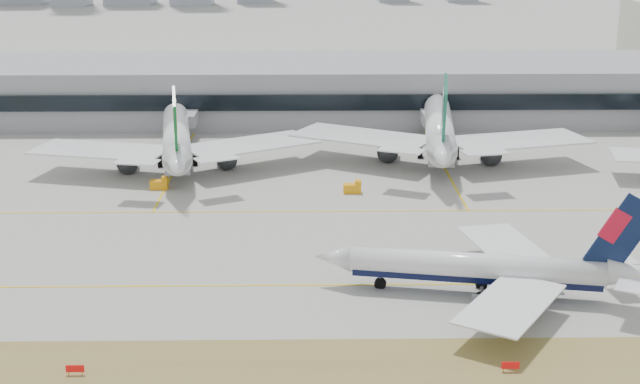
{
  "coord_description": "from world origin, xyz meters",
  "views": [
    {
      "loc": [
        7.13,
        -127.96,
        52.39
      ],
      "look_at": [
        9.46,
        18.0,
        7.5
      ],
      "focal_mm": 50.0,
      "sensor_mm": 36.0,
      "label": 1
    }
  ],
  "objects_px": {
    "taxiing_airliner": "(488,269)",
    "terminal": "(280,89)",
    "widebody_cathay": "(439,132)",
    "widebody_eva": "(177,141)"
  },
  "relations": [
    {
      "from": "taxiing_airliner",
      "to": "widebody_eva",
      "type": "height_order",
      "value": "widebody_eva"
    },
    {
      "from": "taxiing_airliner",
      "to": "widebody_cathay",
      "type": "distance_m",
      "value": 76.7
    },
    {
      "from": "taxiing_airliner",
      "to": "widebody_cathay",
      "type": "bearing_deg",
      "value": -82.01
    },
    {
      "from": "terminal",
      "to": "taxiing_airliner",
      "type": "bearing_deg",
      "value": -74.95
    },
    {
      "from": "taxiing_airliner",
      "to": "terminal",
      "type": "xyz_separation_m",
      "value": [
        -33.32,
        123.95,
        3.46
      ]
    },
    {
      "from": "taxiing_airliner",
      "to": "widebody_cathay",
      "type": "relative_size",
      "value": 0.74
    },
    {
      "from": "widebody_eva",
      "to": "terminal",
      "type": "height_order",
      "value": "widebody_eva"
    },
    {
      "from": "taxiing_airliner",
      "to": "terminal",
      "type": "bearing_deg",
      "value": -64.07
    },
    {
      "from": "taxiing_airliner",
      "to": "widebody_cathay",
      "type": "xyz_separation_m",
      "value": [
        3.86,
        76.57,
        2.35
      ]
    },
    {
      "from": "widebody_cathay",
      "to": "taxiing_airliner",
      "type": "bearing_deg",
      "value": -176.09
    }
  ]
}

